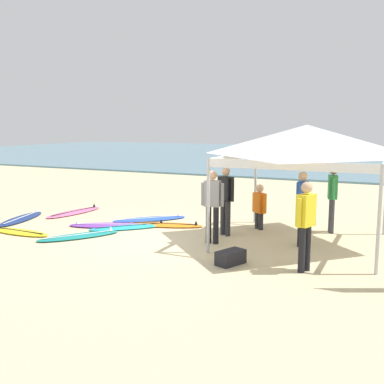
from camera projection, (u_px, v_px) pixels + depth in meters
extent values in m
plane|color=beige|center=(166.00, 241.00, 10.75)|extent=(80.00, 80.00, 0.00)
cube|color=#568499|center=(338.00, 157.00, 38.50)|extent=(80.00, 36.00, 0.10)
cylinder|color=#B7B7BC|center=(208.00, 206.00, 9.61)|extent=(0.07, 0.07, 2.05)
cylinder|color=#B7B7BC|center=(379.00, 220.00, 8.19)|extent=(0.07, 0.07, 2.05)
cylinder|color=#B7B7BC|center=(255.00, 187.00, 12.65)|extent=(0.07, 0.07, 2.05)
cube|color=white|center=(288.00, 166.00, 8.76)|extent=(3.39, 0.03, 0.18)
cube|color=white|center=(318.00, 155.00, 11.80)|extent=(3.39, 0.03, 0.18)
cube|color=white|center=(236.00, 157.00, 10.99)|extent=(0.03, 3.39, 0.18)
pyramid|color=white|center=(306.00, 140.00, 10.21)|extent=(3.51, 3.51, 0.70)
ellipsoid|color=#19847F|center=(79.00, 236.00, 11.08)|extent=(1.61, 1.99, 0.07)
cube|color=white|center=(79.00, 234.00, 11.08)|extent=(1.02, 1.45, 0.01)
cone|color=white|center=(111.00, 228.00, 11.49)|extent=(0.09, 0.09, 0.12)
ellipsoid|color=yellow|center=(19.00, 232.00, 11.51)|extent=(1.93, 0.57, 0.07)
cube|color=black|center=(19.00, 230.00, 11.50)|extent=(1.63, 0.09, 0.01)
ellipsoid|color=orange|center=(165.00, 225.00, 12.33)|extent=(2.21, 1.12, 0.07)
cube|color=black|center=(165.00, 223.00, 12.32)|extent=(1.76, 0.53, 0.01)
cone|color=black|center=(196.00, 222.00, 12.17)|extent=(0.09, 0.09, 0.12)
ellipsoid|color=navy|center=(21.00, 219.00, 13.14)|extent=(1.11, 2.20, 0.07)
cube|color=white|center=(21.00, 217.00, 13.13)|extent=(0.52, 1.75, 0.01)
cone|color=white|center=(36.00, 210.00, 13.97)|extent=(0.09, 0.09, 0.12)
ellipsoid|color=pink|center=(74.00, 212.00, 14.09)|extent=(0.84, 2.20, 0.07)
cube|color=black|center=(74.00, 211.00, 14.09)|extent=(0.27, 1.82, 0.01)
cone|color=black|center=(94.00, 205.00, 14.81)|extent=(0.09, 0.09, 0.12)
ellipsoid|color=purple|center=(113.00, 225.00, 12.25)|extent=(2.48, 1.54, 0.07)
cube|color=white|center=(113.00, 224.00, 12.25)|extent=(1.91, 0.84, 0.01)
cone|color=white|center=(77.00, 222.00, 12.27)|extent=(0.09, 0.09, 0.12)
ellipsoid|color=blue|center=(150.00, 219.00, 13.09)|extent=(1.96, 1.93, 0.07)
cube|color=white|center=(150.00, 218.00, 13.08)|extent=(1.35, 1.31, 0.01)
cone|color=white|center=(179.00, 214.00, 13.36)|extent=(0.09, 0.09, 0.12)
ellipsoid|color=#23B2CC|center=(129.00, 227.00, 12.08)|extent=(1.94, 1.93, 0.07)
cube|color=black|center=(129.00, 225.00, 12.07)|extent=(1.33, 1.32, 0.01)
cone|color=black|center=(161.00, 221.00, 12.35)|extent=(0.09, 0.09, 0.12)
cylinder|color=#2D2D33|center=(223.00, 217.00, 11.31)|extent=(0.13, 0.13, 0.88)
cylinder|color=#2D2D33|center=(228.00, 219.00, 11.18)|extent=(0.13, 0.13, 0.88)
cube|color=black|center=(226.00, 189.00, 11.14)|extent=(0.42, 0.35, 0.60)
sphere|color=tan|center=(226.00, 172.00, 11.07)|extent=(0.21, 0.21, 0.21)
cylinder|color=black|center=(219.00, 189.00, 11.31)|extent=(0.09, 0.09, 0.54)
cylinder|color=black|center=(232.00, 191.00, 10.96)|extent=(0.09, 0.09, 0.54)
cylinder|color=black|center=(209.00, 225.00, 10.50)|extent=(0.13, 0.13, 0.88)
cylinder|color=black|center=(216.00, 225.00, 10.44)|extent=(0.13, 0.13, 0.88)
cube|color=gray|center=(212.00, 194.00, 10.36)|extent=(0.38, 0.26, 0.60)
sphere|color=tan|center=(213.00, 175.00, 10.30)|extent=(0.21, 0.21, 0.21)
cylinder|color=gray|center=(203.00, 194.00, 10.44)|extent=(0.09, 0.09, 0.54)
cylinder|color=gray|center=(222.00, 195.00, 10.29)|extent=(0.09, 0.09, 0.54)
cylinder|color=#383842|center=(331.00, 215.00, 11.64)|extent=(0.13, 0.13, 0.88)
cylinder|color=#383842|center=(332.00, 216.00, 11.47)|extent=(0.13, 0.13, 0.88)
cube|color=#2D8C47|center=(333.00, 187.00, 11.44)|extent=(0.29, 0.40, 0.60)
sphere|color=#9E7051|center=(334.00, 170.00, 11.38)|extent=(0.21, 0.21, 0.21)
cylinder|color=#2D8C47|center=(332.00, 187.00, 11.67)|extent=(0.09, 0.09, 0.54)
cylinder|color=#2D8C47|center=(333.00, 189.00, 11.23)|extent=(0.09, 0.09, 0.54)
cylinder|color=black|center=(302.00, 250.00, 8.39)|extent=(0.13, 0.13, 0.88)
cylinder|color=black|center=(307.00, 248.00, 8.51)|extent=(0.13, 0.13, 0.88)
cube|color=yellow|center=(306.00, 210.00, 8.34)|extent=(0.34, 0.42, 0.60)
sphere|color=tan|center=(307.00, 188.00, 8.28)|extent=(0.21, 0.21, 0.21)
cylinder|color=yellow|center=(299.00, 213.00, 8.19)|extent=(0.09, 0.09, 0.54)
cylinder|color=yellow|center=(313.00, 210.00, 8.50)|extent=(0.09, 0.09, 0.54)
cylinder|color=black|center=(301.00, 228.00, 10.17)|extent=(0.13, 0.13, 0.88)
cylinder|color=black|center=(302.00, 226.00, 10.34)|extent=(0.13, 0.13, 0.88)
cube|color=#2851B2|center=(302.00, 195.00, 10.15)|extent=(0.24, 0.37, 0.60)
sphere|color=tan|center=(303.00, 176.00, 10.08)|extent=(0.21, 0.21, 0.21)
cylinder|color=#2851B2|center=(301.00, 197.00, 9.94)|extent=(0.09, 0.09, 0.54)
cylinder|color=#2851B2|center=(304.00, 194.00, 10.36)|extent=(0.09, 0.09, 0.54)
cylinder|color=#2D2D33|center=(257.00, 220.00, 12.03)|extent=(0.13, 0.13, 0.45)
cylinder|color=#2D2D33|center=(261.00, 221.00, 11.86)|extent=(0.13, 0.13, 0.45)
cube|color=orange|center=(259.00, 203.00, 11.87)|extent=(0.41, 0.41, 0.52)
sphere|color=beige|center=(260.00, 188.00, 11.82)|extent=(0.21, 0.21, 0.21)
cylinder|color=orange|center=(255.00, 202.00, 12.09)|extent=(0.09, 0.09, 0.47)
cylinder|color=orange|center=(264.00, 205.00, 11.67)|extent=(0.09, 0.09, 0.47)
cube|color=#232328|center=(231.00, 257.00, 8.93)|extent=(0.53, 0.68, 0.28)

